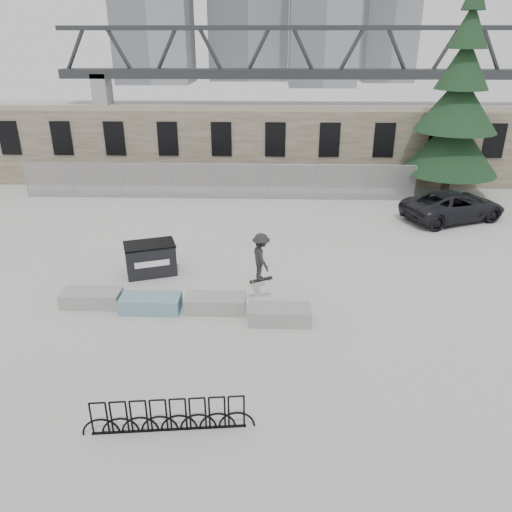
{
  "coord_description": "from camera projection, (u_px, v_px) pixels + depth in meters",
  "views": [
    {
      "loc": [
        3.0,
        -14.81,
        8.49
      ],
      "look_at": [
        2.48,
        1.48,
        1.3
      ],
      "focal_mm": 35.0,
      "sensor_mm": 36.0,
      "label": 1
    }
  ],
  "objects": [
    {
      "name": "planter_offset",
      "position": [
        280.0,
        314.0,
        16.08
      ],
      "size": [
        2.0,
        0.9,
        0.53
      ],
      "color": "#979794",
      "rests_on": "ground"
    },
    {
      "name": "dumpster",
      "position": [
        151.0,
        258.0,
        19.25
      ],
      "size": [
        2.18,
        1.72,
        1.25
      ],
      "rotation": [
        0.0,
        0.0,
        0.33
      ],
      "color": "black",
      "rests_on": "ground"
    },
    {
      "name": "suv",
      "position": [
        454.0,
        206.0,
        24.92
      ],
      "size": [
        5.81,
        4.26,
        1.47
      ],
      "primitive_type": "imported",
      "rotation": [
        0.0,
        0.0,
        1.96
      ],
      "color": "black",
      "rests_on": "ground"
    },
    {
      "name": "spruce_tree",
      "position": [
        457.0,
        114.0,
        27.15
      ],
      "size": [
        5.22,
        5.22,
        11.5
      ],
      "color": "#38281E",
      "rests_on": "ground"
    },
    {
      "name": "skateboarder",
      "position": [
        261.0,
        257.0,
        16.73
      ],
      "size": [
        0.95,
        1.22,
        1.77
      ],
      "rotation": [
        0.0,
        0.0,
        1.93
      ],
      "color": "black",
      "rests_on": "ground"
    },
    {
      "name": "truss_bridge",
      "position": [
        326.0,
        73.0,
        65.4
      ],
      "size": [
        70.0,
        3.0,
        9.8
      ],
      "color": "#2D3033",
      "rests_on": "ground"
    },
    {
      "name": "ground",
      "position": [
        182.0,
        307.0,
        17.06
      ],
      "size": [
        120.0,
        120.0,
        0.0
      ],
      "primitive_type": "plane",
      "color": "#B9B8B4",
      "rests_on": "ground"
    },
    {
      "name": "planter_far_left",
      "position": [
        92.0,
        297.0,
        17.1
      ],
      "size": [
        2.0,
        0.9,
        0.53
      ],
      "color": "#979794",
      "rests_on": "ground"
    },
    {
      "name": "planter_center_right",
      "position": [
        216.0,
        303.0,
        16.76
      ],
      "size": [
        2.0,
        0.9,
        0.53
      ],
      "color": "#979794",
      "rests_on": "ground"
    },
    {
      "name": "bike_rack",
      "position": [
        169.0,
        416.0,
        11.55
      ],
      "size": [
        4.02,
        0.47,
        0.9
      ],
      "rotation": [
        0.0,
        0.0,
        0.1
      ],
      "color": "black",
      "rests_on": "ground"
    },
    {
      "name": "planter_center_left",
      "position": [
        151.0,
        303.0,
        16.75
      ],
      "size": [
        2.0,
        0.9,
        0.53
      ],
      "color": "teal",
      "rests_on": "ground"
    },
    {
      "name": "chainlink_fence",
      "position": [
        218.0,
        181.0,
        28.07
      ],
      "size": [
        22.06,
        0.06,
        2.02
      ],
      "color": "gray",
      "rests_on": "ground"
    },
    {
      "name": "stone_wall",
      "position": [
        224.0,
        146.0,
        31.0
      ],
      "size": [
        36.0,
        2.58,
        4.5
      ],
      "color": "#645C49",
      "rests_on": "ground"
    }
  ]
}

